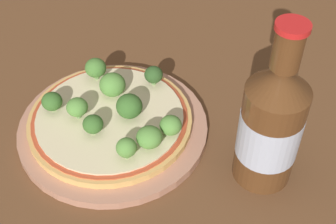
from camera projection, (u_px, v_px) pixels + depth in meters
name	position (u px, v px, depth m)	size (l,w,h in m)	color
ground_plane	(124.00, 131.00, 0.63)	(3.00, 3.00, 0.00)	brown
plate	(113.00, 128.00, 0.63)	(0.25, 0.25, 0.01)	tan
pizza	(110.00, 119.00, 0.62)	(0.22, 0.22, 0.01)	tan
broccoli_floret_0	(77.00, 107.00, 0.60)	(0.03, 0.03, 0.03)	#6B8E51
broccoli_floret_1	(111.00, 85.00, 0.63)	(0.04, 0.04, 0.03)	#6B8E51
broccoli_floret_2	(52.00, 101.00, 0.61)	(0.03, 0.03, 0.03)	#6B8E51
broccoli_floret_3	(96.00, 68.00, 0.66)	(0.03, 0.03, 0.03)	#6B8E51
broccoli_floret_4	(154.00, 75.00, 0.65)	(0.03, 0.03, 0.03)	#6B8E51
broccoli_floret_5	(130.00, 108.00, 0.60)	(0.03, 0.03, 0.03)	#6B8E51
broccoli_floret_6	(149.00, 137.00, 0.57)	(0.03, 0.03, 0.03)	#6B8E51
broccoli_floret_7	(126.00, 148.00, 0.55)	(0.03, 0.03, 0.03)	#6B8E51
broccoli_floret_8	(171.00, 125.00, 0.58)	(0.03, 0.03, 0.03)	#6B8E51
broccoli_floret_9	(93.00, 124.00, 0.58)	(0.03, 0.03, 0.03)	#6B8E51
beer_bottle	(271.00, 124.00, 0.52)	(0.07, 0.07, 0.22)	#563319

